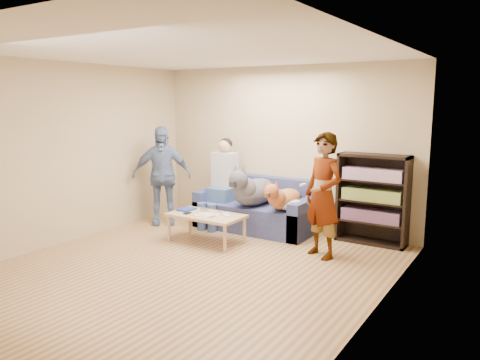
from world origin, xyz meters
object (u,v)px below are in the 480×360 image
Objects in this scene: person_standing_right at (323,196)px; notebook_blue at (187,209)px; sofa at (257,212)px; coffee_table at (206,217)px; dog_gray at (252,190)px; bookshelf at (373,197)px; person_seated at (222,179)px; dog_tan at (283,198)px; camera_silver at (204,210)px; person_standing_left at (162,176)px.

person_standing_right is 2.13m from notebook_blue.
coffee_table is at bearing -103.52° from sofa.
dog_gray is 1.82m from bookshelf.
person_seated reaches higher than dog_tan.
bookshelf is at bearing 7.40° from sofa.
person_standing_right is 1.45× the size of dog_tan.
person_standing_right is at bearing 7.12° from notebook_blue.
dog_tan is at bearing -159.85° from bookshelf.
sofa is at bearing 56.57° from notebook_blue.
notebook_blue is 0.29m from camera_silver.
person_standing_right is at bearing -16.40° from person_seated.
notebook_blue is at bearing -123.43° from sofa.
notebook_blue is at bearing -148.40° from person_standing_right.
person_standing_right is 2.92m from person_standing_left.
person_standing_left is 6.32× the size of notebook_blue.
bookshelf is (2.40, 0.36, -0.09)m from person_seated.
dog_gray is (0.63, -0.07, -0.10)m from person_seated.
person_standing_left is at bearing -165.96° from dog_gray.
person_standing_left reaches higher than dog_gray.
bookshelf reaches higher than notebook_blue.
notebook_blue is 1.19m from sofa.
person_standing_right is 1.84m from camera_silver.
sofa is at bearing 177.62° from person_standing_right.
dog_gray reaches higher than coffee_table.
dog_tan is (-0.85, 0.51, -0.22)m from person_standing_right.
bookshelf is at bearing -24.63° from person_standing_left.
dog_tan reaches higher than sofa.
dog_tan is at bearing -28.48° from person_standing_left.
camera_silver is 0.06× the size of sofa.
camera_silver is at bearing -149.50° from person_standing_right.
camera_silver reaches higher than coffee_table.
coffee_table is (-0.28, -0.83, -0.30)m from dog_gray.
camera_silver is (1.13, -0.33, -0.38)m from person_standing_left.
person_seated reaches higher than notebook_blue.
dog_gray is (0.40, 0.71, 0.23)m from camera_silver.
dog_gray is 1.13× the size of dog_tan.
person_standing_left reaches higher than person_seated.
dog_gray is (1.53, 0.38, -0.15)m from person_standing_left.
person_standing_left is 1.49× the size of coffee_table.
dog_gray is 0.93m from coffee_table.
dog_gray is (0.03, -0.20, 0.39)m from sofa.
person_standing_left is 2.12m from dog_tan.
person_seated is (-2.02, 0.60, -0.05)m from person_standing_right.
person_standing_right is 1.69m from sofa.
sofa is (0.37, 0.91, -0.16)m from camera_silver.
notebook_blue reaches higher than coffee_table.
sofa is at bearing 99.39° from dog_gray.
dog_tan is at bearing 173.41° from person_standing_right.
notebook_blue is 0.24× the size of coffee_table.
coffee_table is (-0.83, -0.82, -0.23)m from dog_tan.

